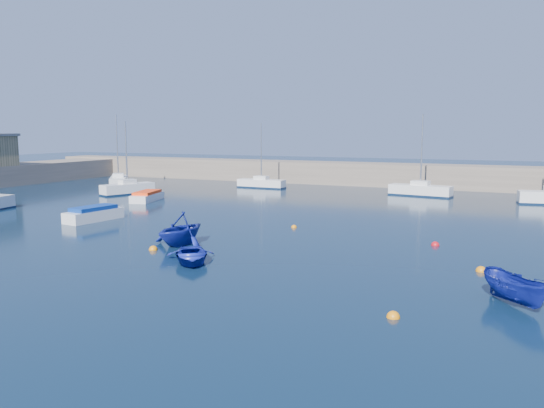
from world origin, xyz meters
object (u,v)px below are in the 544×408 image
at_px(sailboat_3, 128,188).
at_px(sailboat_6, 420,190).
at_px(dinghy_center, 191,256).
at_px(sailboat_4, 119,180).
at_px(dinghy_right, 516,289).
at_px(sailboat_5, 261,183).
at_px(motorboat_1, 94,214).
at_px(motorboat_2, 147,196).
at_px(dinghy_left, 180,229).

relative_size(sailboat_3, sailboat_6, 0.92).
bearing_deg(dinghy_center, sailboat_4, 100.68).
xyz_separation_m(dinghy_center, dinghy_right, (14.38, -0.47, 0.26)).
xyz_separation_m(sailboat_5, sailboat_6, (17.58, -0.29, 0.06)).
xyz_separation_m(sailboat_6, dinghy_center, (-5.83, -32.21, -0.25)).
relative_size(sailboat_4, motorboat_1, 1.86).
xyz_separation_m(sailboat_4, motorboat_2, (12.12, -10.31, -0.12)).
bearing_deg(sailboat_6, dinghy_left, 172.18).
height_order(sailboat_3, motorboat_2, sailboat_3).
height_order(dinghy_center, dinghy_right, dinghy_right).
bearing_deg(sailboat_4, dinghy_right, -71.47).
relative_size(motorboat_2, dinghy_center, 1.41).
xyz_separation_m(sailboat_6, dinghy_left, (-8.55, -29.08, 0.34)).
xyz_separation_m(motorboat_1, dinghy_center, (13.06, -7.46, -0.15)).
distance_m(motorboat_2, dinghy_left, 20.16).
relative_size(sailboat_3, dinghy_right, 2.35).
bearing_deg(sailboat_5, sailboat_6, -90.65).
distance_m(motorboat_1, dinghy_center, 15.04).
bearing_deg(motorboat_2, dinghy_left, -61.78).
xyz_separation_m(sailboat_3, sailboat_4, (-7.04, 6.89, -0.05)).
xyz_separation_m(sailboat_3, sailboat_5, (9.73, 11.15, -0.07)).
bearing_deg(dinghy_left, dinghy_center, -42.77).
distance_m(sailboat_3, dinghy_right, 41.98).
bearing_deg(sailboat_4, sailboat_5, -23.42).
bearing_deg(motorboat_2, sailboat_6, 18.15).
xyz_separation_m(motorboat_2, dinghy_center, (16.41, -17.92, -0.08)).
xyz_separation_m(sailboat_4, motorboat_1, (15.46, -20.77, -0.06)).
distance_m(sailboat_3, sailboat_4, 9.85).
bearing_deg(dinghy_center, motorboat_1, 115.63).
relative_size(motorboat_1, dinghy_center, 1.33).
bearing_deg(dinghy_right, dinghy_left, 127.28).
height_order(motorboat_2, dinghy_right, dinghy_right).
relative_size(sailboat_3, dinghy_left, 2.07).
xyz_separation_m(sailboat_3, motorboat_2, (5.08, -3.42, -0.17)).
bearing_deg(dinghy_left, sailboat_3, 142.11).
distance_m(sailboat_5, dinghy_right, 42.07).
bearing_deg(dinghy_left, dinghy_right, -5.65).
relative_size(sailboat_5, dinghy_left, 2.03).
distance_m(sailboat_6, motorboat_1, 31.13).
relative_size(sailboat_5, sailboat_6, 0.90).
bearing_deg(dinghy_left, motorboat_1, 163.51).
relative_size(sailboat_6, motorboat_2, 1.69).
bearing_deg(dinghy_left, motorboat_2, 139.03).
height_order(sailboat_3, motorboat_1, sailboat_3).
bearing_deg(motorboat_1, dinghy_center, -22.59).
height_order(sailboat_6, dinghy_center, sailboat_6).
bearing_deg(motorboat_2, dinghy_center, -62.09).
distance_m(sailboat_3, dinghy_left, 26.15).
xyz_separation_m(sailboat_5, motorboat_2, (-4.65, -14.57, -0.10)).
bearing_deg(sailboat_5, motorboat_1, 177.31).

